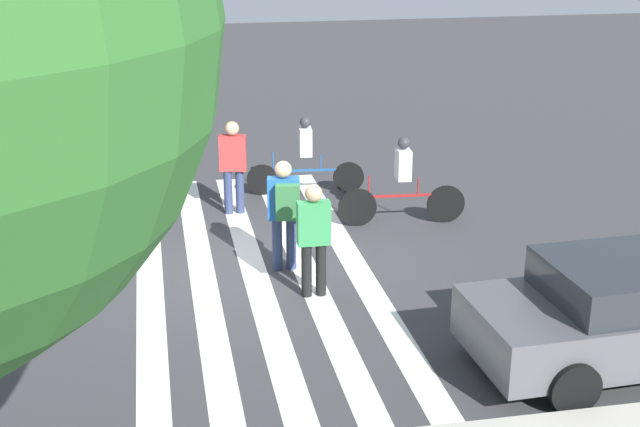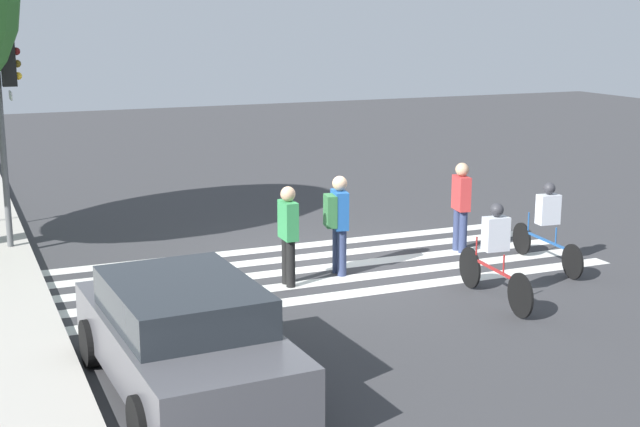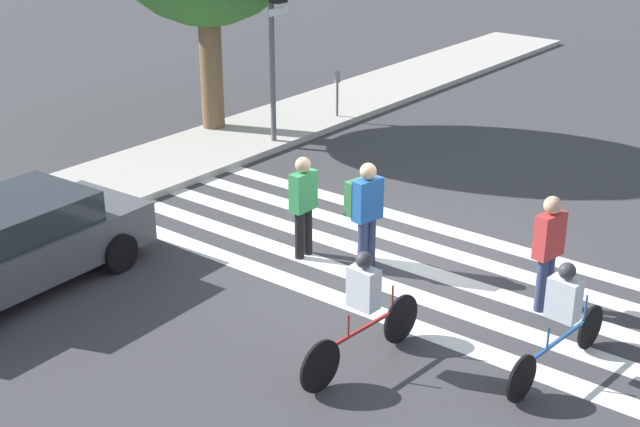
% 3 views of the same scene
% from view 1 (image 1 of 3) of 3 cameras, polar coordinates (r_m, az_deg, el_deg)
% --- Properties ---
extents(ground_plane, '(60.00, 60.00, 0.00)m').
position_cam_1_polar(ground_plane, '(14.34, -4.25, -3.68)').
color(ground_plane, '#38383A').
extents(crosswalk_stripes, '(3.70, 10.00, 0.01)m').
position_cam_1_polar(crosswalk_stripes, '(14.34, -4.25, -3.67)').
color(crosswalk_stripes, silver).
rests_on(crosswalk_stripes, ground_plane).
extents(pedestrian_adult_yellow_jacket, '(0.53, 0.47, 1.80)m').
position_cam_1_polar(pedestrian_adult_yellow_jacket, '(13.97, -2.28, 0.37)').
color(pedestrian_adult_yellow_jacket, navy).
rests_on(pedestrian_adult_yellow_jacket, ground_plane).
extents(pedestrian_child_with_backpack, '(0.49, 0.26, 1.75)m').
position_cam_1_polar(pedestrian_child_with_backpack, '(13.07, -0.41, -1.32)').
color(pedestrian_child_with_backpack, black).
rests_on(pedestrian_child_with_backpack, ground_plane).
extents(pedestrian_adult_tall_backpack, '(0.53, 0.31, 1.78)m').
position_cam_1_polar(pedestrian_adult_tall_backpack, '(16.66, -5.59, 3.29)').
color(pedestrian_adult_tall_backpack, navy).
rests_on(pedestrian_adult_tall_backpack, ground_plane).
extents(cyclist_near_curb, '(2.34, 0.42, 1.65)m').
position_cam_1_polar(cyclist_near_curb, '(16.12, 5.32, 2.24)').
color(cyclist_near_curb, black).
rests_on(cyclist_near_curb, ground_plane).
extents(cyclist_far_lane, '(2.37, 0.42, 1.59)m').
position_cam_1_polar(cyclist_far_lane, '(17.77, -0.94, 3.93)').
color(cyclist_far_lane, black).
rests_on(cyclist_far_lane, ground_plane).
extents(car_parked_silver_sedan, '(4.38, 2.11, 1.42)m').
position_cam_1_polar(car_parked_silver_sedan, '(11.98, 19.68, -5.87)').
color(car_parked_silver_sedan, '#4C4C51').
rests_on(car_parked_silver_sedan, ground_plane).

